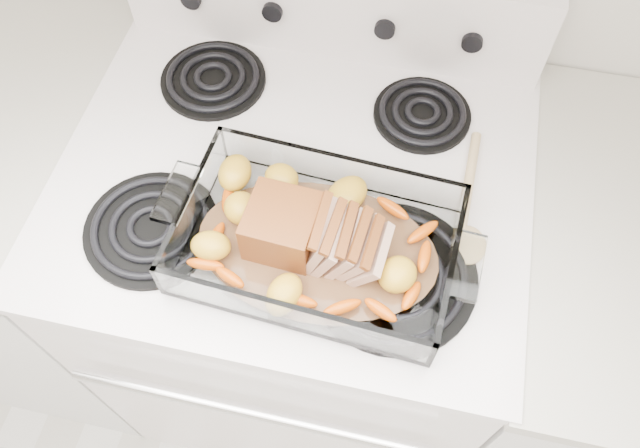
% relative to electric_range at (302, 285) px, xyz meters
% --- Properties ---
extents(electric_range, '(0.78, 0.70, 1.12)m').
position_rel_electric_range_xyz_m(electric_range, '(0.00, 0.00, 0.00)').
color(electric_range, white).
rests_on(electric_range, ground).
extents(counter_left, '(0.58, 0.68, 0.93)m').
position_rel_electric_range_xyz_m(counter_left, '(-0.67, -0.00, -0.02)').
color(counter_left, white).
rests_on(counter_left, ground).
extents(counter_right, '(0.58, 0.68, 0.93)m').
position_rel_electric_range_xyz_m(counter_right, '(0.66, -0.00, -0.02)').
color(counter_right, white).
rests_on(counter_right, ground).
extents(baking_dish, '(0.40, 0.26, 0.08)m').
position_rel_electric_range_xyz_m(baking_dish, '(0.07, -0.15, 0.48)').
color(baking_dish, white).
rests_on(baking_dish, electric_range).
extents(pork_roast, '(0.21, 0.10, 0.08)m').
position_rel_electric_range_xyz_m(pork_roast, '(0.05, -0.15, 0.51)').
color(pork_roast, brown).
rests_on(pork_roast, baking_dish).
extents(roast_vegetables, '(0.35, 0.19, 0.04)m').
position_rel_electric_range_xyz_m(roast_vegetables, '(0.07, -0.11, 0.49)').
color(roast_vegetables, '#C84300').
rests_on(roast_vegetables, baking_dish).
extents(wooden_spoon, '(0.05, 0.25, 0.02)m').
position_rel_electric_range_xyz_m(wooden_spoon, '(0.29, -0.04, 0.46)').
color(wooden_spoon, '#CFB976').
rests_on(wooden_spoon, electric_range).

